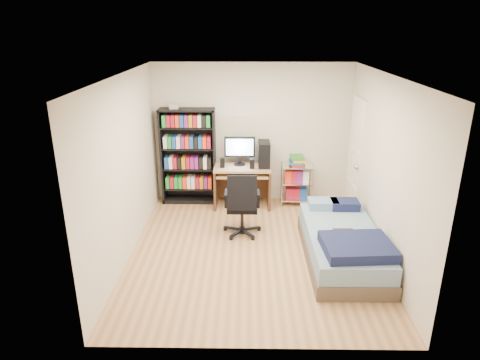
{
  "coord_description": "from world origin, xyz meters",
  "views": [
    {
      "loc": [
        -0.11,
        -5.49,
        3.11
      ],
      "look_at": [
        -0.19,
        0.4,
        0.95
      ],
      "focal_mm": 32.0,
      "sensor_mm": 36.0,
      "label": 1
    }
  ],
  "objects_px": {
    "office_chair": "(242,215)",
    "media_shelf": "(188,155)",
    "computer_desk": "(248,169)",
    "bed": "(343,244)"
  },
  "relations": [
    {
      "from": "computer_desk",
      "to": "office_chair",
      "type": "relative_size",
      "value": 1.22
    },
    {
      "from": "computer_desk",
      "to": "bed",
      "type": "relative_size",
      "value": 0.63
    },
    {
      "from": "office_chair",
      "to": "media_shelf",
      "type": "bearing_deg",
      "value": 126.38
    },
    {
      "from": "media_shelf",
      "to": "computer_desk",
      "type": "distance_m",
      "value": 1.1
    },
    {
      "from": "computer_desk",
      "to": "office_chair",
      "type": "xyz_separation_m",
      "value": [
        -0.09,
        -1.18,
        -0.35
      ]
    },
    {
      "from": "computer_desk",
      "to": "bed",
      "type": "xyz_separation_m",
      "value": [
        1.31,
        -1.93,
        -0.43
      ]
    },
    {
      "from": "media_shelf",
      "to": "computer_desk",
      "type": "relative_size",
      "value": 1.43
    },
    {
      "from": "computer_desk",
      "to": "media_shelf",
      "type": "bearing_deg",
      "value": 172.32
    },
    {
      "from": "media_shelf",
      "to": "office_chair",
      "type": "distance_m",
      "value": 1.74
    },
    {
      "from": "media_shelf",
      "to": "office_chair",
      "type": "relative_size",
      "value": 1.75
    }
  ]
}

